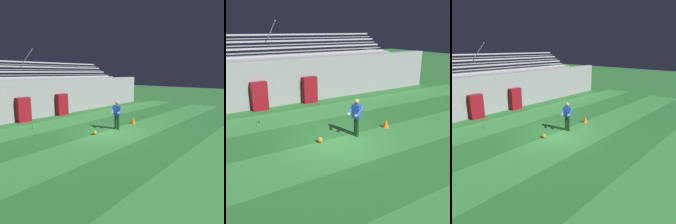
# 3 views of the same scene
# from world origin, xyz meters

# --- Properties ---
(ground_plane) EXTENTS (80.00, 80.00, 0.00)m
(ground_plane) POSITION_xyz_m (0.00, 0.00, 0.00)
(ground_plane) COLOR #286B2D
(turf_stripe_near) EXTENTS (28.00, 2.45, 0.01)m
(turf_stripe_near) POSITION_xyz_m (0.00, -6.00, 0.00)
(turf_stripe_near) COLOR #38843D
(turf_stripe_near) RESTS_ON ground
(turf_stripe_mid) EXTENTS (28.00, 2.45, 0.01)m
(turf_stripe_mid) POSITION_xyz_m (0.00, -1.11, 0.00)
(turf_stripe_mid) COLOR #38843D
(turf_stripe_mid) RESTS_ON ground
(turf_stripe_far) EXTENTS (28.00, 2.45, 0.01)m
(turf_stripe_far) POSITION_xyz_m (0.00, 3.79, 0.00)
(turf_stripe_far) COLOR #38843D
(turf_stripe_far) RESTS_ON ground
(back_wall) EXTENTS (24.00, 0.60, 2.80)m
(back_wall) POSITION_xyz_m (0.00, 6.50, 1.40)
(back_wall) COLOR gray
(back_wall) RESTS_ON ground
(padding_pillar_gate_left) EXTENTS (0.92, 0.44, 1.66)m
(padding_pillar_gate_left) POSITION_xyz_m (-1.60, 5.95, 0.83)
(padding_pillar_gate_left) COLOR maroon
(padding_pillar_gate_left) RESTS_ON ground
(padding_pillar_gate_right) EXTENTS (0.92, 0.44, 1.66)m
(padding_pillar_gate_right) POSITION_xyz_m (1.60, 5.95, 0.83)
(padding_pillar_gate_right) COLOR maroon
(padding_pillar_gate_right) RESTS_ON ground
(bleacher_stand) EXTENTS (18.00, 3.35, 5.03)m
(bleacher_stand) POSITION_xyz_m (0.00, 8.49, 1.50)
(bleacher_stand) COLOR gray
(bleacher_stand) RESTS_ON ground
(goalkeeper) EXTENTS (0.66, 0.71, 1.67)m
(goalkeeper) POSITION_xyz_m (0.94, -0.09, 0.95)
(goalkeeper) COLOR #143319
(goalkeeper) RESTS_ON ground
(soccer_ball) EXTENTS (0.22, 0.22, 0.22)m
(soccer_ball) POSITION_xyz_m (-0.78, 0.07, 0.11)
(soccer_ball) COLOR orange
(soccer_ball) RESTS_ON ground
(traffic_cone) EXTENTS (0.30, 0.30, 0.42)m
(traffic_cone) POSITION_xyz_m (2.73, -0.03, 0.21)
(traffic_cone) COLOR orange
(traffic_cone) RESTS_ON ground
(water_bottle) EXTENTS (0.07, 0.07, 0.24)m
(water_bottle) POSITION_xyz_m (-2.23, 3.75, 0.12)
(water_bottle) COLOR green
(water_bottle) RESTS_ON ground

